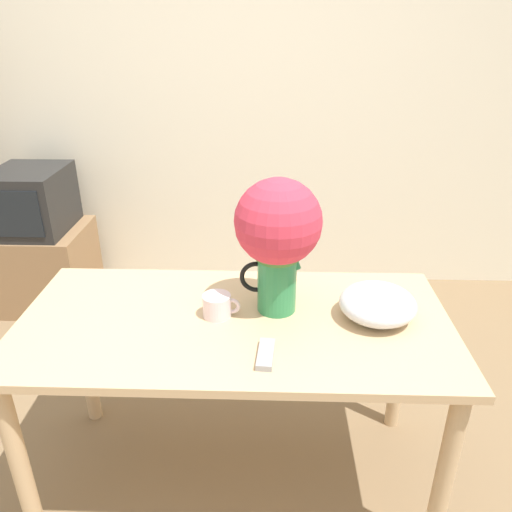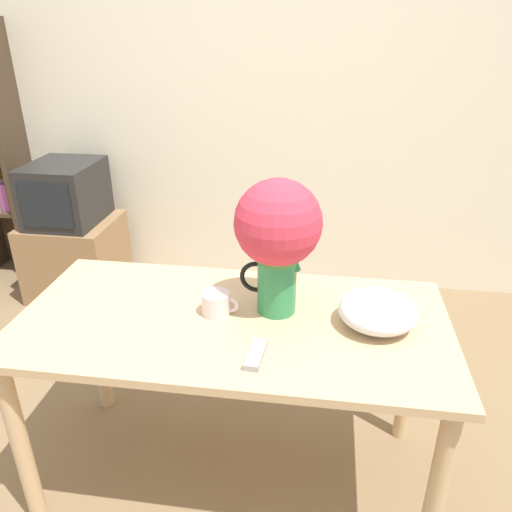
{
  "view_description": "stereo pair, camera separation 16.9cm",
  "coord_description": "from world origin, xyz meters",
  "px_view_note": "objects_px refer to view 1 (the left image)",
  "views": [
    {
      "loc": [
        0.23,
        -1.2,
        1.68
      ],
      "look_at": [
        0.18,
        0.33,
        0.95
      ],
      "focal_mm": 35.0,
      "sensor_mm": 36.0,
      "label": 1
    },
    {
      "loc": [
        0.4,
        -1.19,
        1.68
      ],
      "look_at": [
        0.18,
        0.33,
        0.95
      ],
      "focal_mm": 35.0,
      "sensor_mm": 36.0,
      "label": 2
    }
  ],
  "objects_px": {
    "white_bowl": "(378,304)",
    "tv_set": "(32,200)",
    "coffee_mug": "(218,306)",
    "flower_vase": "(278,232)"
  },
  "relations": [
    {
      "from": "coffee_mug",
      "to": "white_bowl",
      "type": "bearing_deg",
      "value": 0.43
    },
    {
      "from": "white_bowl",
      "to": "tv_set",
      "type": "height_order",
      "value": "tv_set"
    },
    {
      "from": "coffee_mug",
      "to": "white_bowl",
      "type": "distance_m",
      "value": 0.55
    },
    {
      "from": "flower_vase",
      "to": "white_bowl",
      "type": "bearing_deg",
      "value": -8.2
    },
    {
      "from": "flower_vase",
      "to": "white_bowl",
      "type": "relative_size",
      "value": 1.83
    },
    {
      "from": "tv_set",
      "to": "white_bowl",
      "type": "bearing_deg",
      "value": -36.06
    },
    {
      "from": "flower_vase",
      "to": "coffee_mug",
      "type": "relative_size",
      "value": 3.68
    },
    {
      "from": "coffee_mug",
      "to": "white_bowl",
      "type": "xyz_separation_m",
      "value": [
        0.55,
        0.0,
        0.02
      ]
    },
    {
      "from": "flower_vase",
      "to": "coffee_mug",
      "type": "xyz_separation_m",
      "value": [
        -0.2,
        -0.05,
        -0.26
      ]
    },
    {
      "from": "white_bowl",
      "to": "tv_set",
      "type": "bearing_deg",
      "value": 143.94
    }
  ]
}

